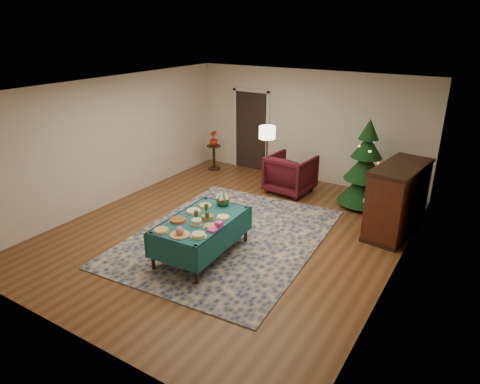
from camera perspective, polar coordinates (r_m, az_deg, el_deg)
The scene contains 26 objects.
room_shell at distance 7.71m, azimuth -1.38°, elevation 3.74°, with size 7.00×7.00×7.00m.
doorway at distance 11.44m, azimuth 1.48°, elevation 8.44°, with size 1.08×0.04×2.16m.
rug at distance 8.01m, azimuth -1.61°, elevation -5.97°, with size 3.20×4.20×0.02m, color #14214B.
buffet_table at distance 7.21m, azimuth -5.16°, elevation -4.62°, with size 1.10×1.78×0.67m.
platter_0 at distance 6.83m, azimuth -10.47°, elevation -5.07°, with size 0.26×0.26×0.04m.
platter_1 at distance 6.65m, azimuth -8.03°, elevation -5.32°, with size 0.32×0.32×0.15m.
platter_2 at distance 6.59m, azimuth -5.56°, elevation -5.76°, with size 0.25×0.25×0.06m.
platter_3 at distance 7.12m, azimuth -8.26°, elevation -3.74°, with size 0.31×0.31×0.05m.
platter_4 at distance 6.96m, azimuth -5.81°, elevation -4.05°, with size 0.20×0.20×0.09m.
platter_5 at distance 6.87m, azimuth -3.93°, elevation -4.57°, with size 0.24×0.24×0.04m.
platter_6 at distance 7.40m, azimuth -6.18°, elevation -2.60°, with size 0.28×0.28×0.05m.
platter_7 at distance 7.15m, azimuth -4.37°, elevation -3.38°, with size 0.24×0.24×0.06m.
platter_8 at distance 7.16m, azimuth -2.27°, elevation -3.39°, with size 0.24×0.24×0.04m.
platter_9 at distance 7.62m, azimuth -4.63°, elevation -1.83°, with size 0.26×0.26×0.04m.
goblet_0 at distance 7.36m, azimuth -4.52°, elevation -2.15°, with size 0.07×0.07×0.16m.
goblet_1 at distance 7.06m, azimuth -4.41°, elevation -3.25°, with size 0.07×0.07×0.16m.
goblet_2 at distance 7.13m, azimuth -5.85°, elevation -3.04°, with size 0.07×0.07×0.16m.
napkin_stack at distance 6.75m, azimuth -3.68°, elevation -5.09°, with size 0.13×0.13×0.04m, color #D83C95.
gift_box at distance 6.87m, azimuth -2.81°, elevation -4.32°, with size 0.11×0.11×0.09m, color #E33FB9.
centerpiece at distance 7.62m, azimuth -2.32°, elevation -0.98°, with size 0.24×0.24×0.28m.
armchair at distance 9.97m, azimuth 6.77°, elevation 2.66°, with size 0.96×0.90×0.99m, color #400D15.
floor_lamp at distance 9.79m, azimuth 3.65°, elevation 7.40°, with size 0.37×0.37×1.55m.
side_table at distance 11.57m, azimuth -3.50°, elevation 4.59°, with size 0.37×0.37×0.66m.
potted_plant at distance 11.45m, azimuth -3.55°, elevation 6.74°, with size 0.22×0.39×0.22m, color #B7230D.
christmas_tree at distance 9.40m, azimuth 16.33°, elevation 3.07°, with size 1.18×1.18×1.91m.
piano at distance 8.44m, azimuth 20.21°, elevation -1.04°, with size 0.92×1.63×1.34m.
Camera 1 is at (4.02, -6.13, 3.74)m, focal length 32.00 mm.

